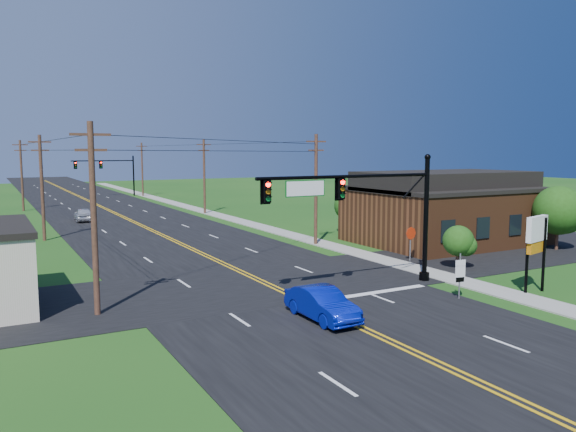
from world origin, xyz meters
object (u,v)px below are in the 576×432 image
stop_sign (411,237)px  signal_mast_main (364,204)px  blue_car (322,304)px  signal_mast_far (107,169)px  route_sign (460,273)px

stop_sign → signal_mast_main: bearing=-151.4°
signal_mast_main → blue_car: signal_mast_main is taller
signal_mast_main → signal_mast_far: bearing=89.9°
stop_sign → route_sign: bearing=-119.6°
signal_mast_main → stop_sign: 9.26m
signal_mast_main → route_sign: (3.16, -4.07, -3.35)m
blue_car → stop_sign: stop_sign is taller
route_sign → stop_sign: bearing=72.7°
blue_car → route_sign: route_sign is taller
route_sign → stop_sign: size_ratio=0.98×
signal_mast_far → stop_sign: 67.78m
signal_mast_far → blue_car: size_ratio=2.49×
signal_mast_far → route_sign: size_ratio=4.56×
signal_mast_far → blue_car: (-5.11, -75.71, -3.82)m
route_sign → signal_mast_main: bearing=136.5°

